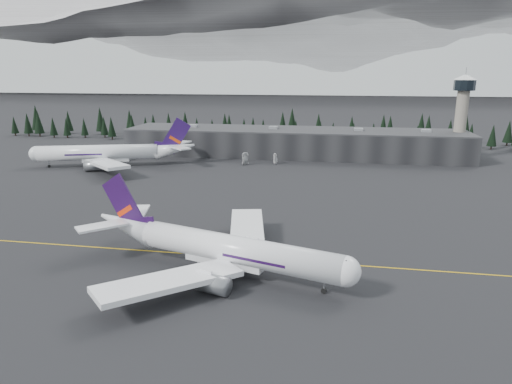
% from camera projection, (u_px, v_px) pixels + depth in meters
% --- Properties ---
extents(ground, '(1400.00, 1400.00, 0.00)m').
position_uv_depth(ground, '(240.00, 254.00, 101.35)').
color(ground, black).
rests_on(ground, ground).
extents(taxiline, '(400.00, 0.40, 0.02)m').
position_uv_depth(taxiline, '(239.00, 257.00, 99.45)').
color(taxiline, gold).
rests_on(taxiline, ground).
extents(terminal, '(160.00, 30.00, 12.60)m').
position_uv_depth(terminal, '(294.00, 142.00, 218.72)').
color(terminal, black).
rests_on(terminal, ground).
extents(control_tower, '(10.00, 10.00, 37.70)m').
position_uv_depth(control_tower, '(462.00, 108.00, 204.61)').
color(control_tower, gray).
rests_on(control_tower, ground).
extents(treeline, '(360.00, 20.00, 15.00)m').
position_uv_depth(treeline, '(300.00, 130.00, 253.63)').
color(treeline, black).
rests_on(treeline, ground).
extents(mountain_ridge, '(4400.00, 900.00, 420.00)m').
position_uv_depth(mountain_ridge, '(329.00, 89.00, 1053.24)').
color(mountain_ridge, white).
rests_on(mountain_ridge, ground).
extents(jet_main, '(59.11, 53.52, 17.79)m').
position_uv_depth(jet_main, '(215.00, 247.00, 92.04)').
color(jet_main, white).
rests_on(jet_main, ground).
extents(jet_parked, '(67.51, 61.01, 20.34)m').
position_uv_depth(jet_parked, '(113.00, 153.00, 194.14)').
color(jet_parked, white).
rests_on(jet_parked, ground).
extents(gse_vehicle_a, '(4.61, 6.11, 1.54)m').
position_uv_depth(gse_vehicle_a, '(245.00, 163.00, 197.43)').
color(gse_vehicle_a, silver).
rests_on(gse_vehicle_a, ground).
extents(gse_vehicle_b, '(4.87, 4.30, 1.59)m').
position_uv_depth(gse_vehicle_b, '(276.00, 162.00, 199.58)').
color(gse_vehicle_b, silver).
rests_on(gse_vehicle_b, ground).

